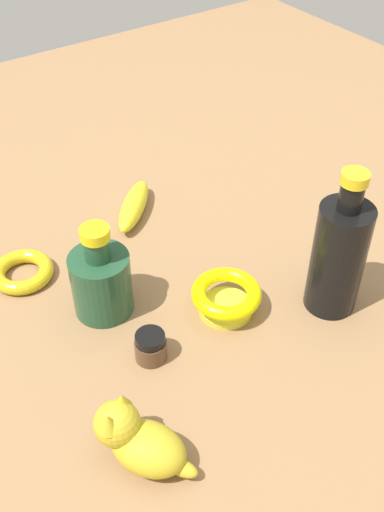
% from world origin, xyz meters
% --- Properties ---
extents(ground, '(2.00, 2.00, 0.00)m').
position_xyz_m(ground, '(0.00, 0.00, 0.00)').
color(ground, '#936D47').
extents(bottle_tall, '(0.08, 0.08, 0.24)m').
position_xyz_m(bottle_tall, '(0.16, -0.14, 0.10)').
color(bottle_tall, black).
rests_on(bottle_tall, ground).
extents(bowl, '(0.11, 0.11, 0.05)m').
position_xyz_m(bowl, '(0.02, -0.07, 0.03)').
color(bowl, yellow).
rests_on(bowl, ground).
extents(nail_polish_jar, '(0.05, 0.05, 0.05)m').
position_xyz_m(nail_polish_jar, '(-0.13, -0.08, 0.02)').
color(nail_polish_jar, brown).
rests_on(nail_polish_jar, ground).
extents(cat_figurine, '(0.11, 0.13, 0.09)m').
position_xyz_m(cat_figurine, '(-0.22, -0.20, 0.04)').
color(cat_figurine, gold).
rests_on(cat_figurine, ground).
extents(banana, '(0.13, 0.13, 0.04)m').
position_xyz_m(banana, '(0.03, 0.22, 0.02)').
color(banana, yellow).
rests_on(banana, ground).
extents(bangle, '(0.10, 0.10, 0.02)m').
position_xyz_m(bangle, '(-0.21, 0.18, 0.01)').
color(bangle, gold).
rests_on(bangle, ground).
extents(bottle_short, '(0.09, 0.09, 0.16)m').
position_xyz_m(bottle_short, '(-0.13, 0.04, 0.06)').
color(bottle_short, '#214A2F').
rests_on(bottle_short, ground).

